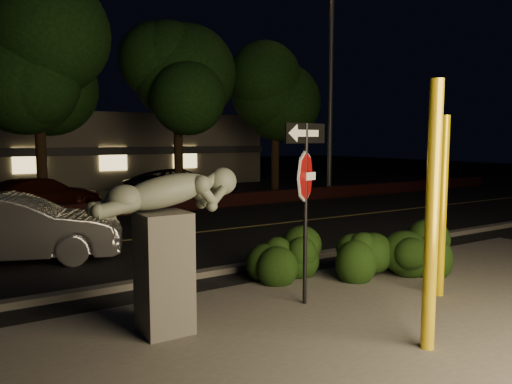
% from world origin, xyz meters
% --- Properties ---
extents(ground, '(90.00, 90.00, 0.00)m').
position_xyz_m(ground, '(0.00, 10.00, 0.00)').
color(ground, black).
rests_on(ground, ground).
extents(patio, '(14.00, 6.00, 0.02)m').
position_xyz_m(patio, '(0.00, -1.00, 0.01)').
color(patio, '#4C4944').
rests_on(patio, ground).
extents(road, '(80.00, 8.00, 0.01)m').
position_xyz_m(road, '(0.00, 7.00, 0.01)').
color(road, black).
rests_on(road, ground).
extents(lane_marking, '(80.00, 0.12, 0.00)m').
position_xyz_m(lane_marking, '(0.00, 7.00, 0.02)').
color(lane_marking, '#B09A46').
rests_on(lane_marking, road).
extents(curb, '(80.00, 0.25, 0.12)m').
position_xyz_m(curb, '(0.00, 2.90, 0.06)').
color(curb, '#4C4944').
rests_on(curb, ground).
extents(brick_wall, '(40.00, 0.35, 0.50)m').
position_xyz_m(brick_wall, '(0.00, 11.30, 0.25)').
color(brick_wall, '#3F1414').
rests_on(brick_wall, ground).
extents(parking_lot, '(40.00, 12.00, 0.01)m').
position_xyz_m(parking_lot, '(0.00, 17.00, 0.01)').
color(parking_lot, black).
rests_on(parking_lot, ground).
extents(building, '(22.00, 10.20, 4.00)m').
position_xyz_m(building, '(0.00, 24.99, 2.00)').
color(building, gray).
rests_on(building, ground).
extents(tree_far_b, '(5.20, 5.20, 8.41)m').
position_xyz_m(tree_far_b, '(-2.50, 13.20, 6.05)').
color(tree_far_b, black).
rests_on(tree_far_b, ground).
extents(tree_far_c, '(4.80, 4.80, 7.84)m').
position_xyz_m(tree_far_c, '(2.50, 12.80, 5.66)').
color(tree_far_c, black).
rests_on(tree_far_c, ground).
extents(tree_far_d, '(4.40, 4.40, 7.42)m').
position_xyz_m(tree_far_d, '(7.50, 13.30, 5.42)').
color(tree_far_d, black).
rests_on(tree_far_d, ground).
extents(yellow_pole_left, '(0.17, 0.17, 3.36)m').
position_xyz_m(yellow_pole_left, '(-0.43, -1.62, 1.68)').
color(yellow_pole_left, yellow).
rests_on(yellow_pole_left, ground).
extents(yellow_pole_right, '(0.15, 0.15, 3.03)m').
position_xyz_m(yellow_pole_right, '(1.50, -0.31, 1.51)').
color(yellow_pole_right, '#EDC005').
rests_on(yellow_pole_right, ground).
extents(signpost, '(0.95, 0.28, 2.88)m').
position_xyz_m(signpost, '(-0.68, 0.57, 2.05)').
color(signpost, black).
rests_on(signpost, ground).
extents(sculpture, '(2.08, 0.65, 2.24)m').
position_xyz_m(sculpture, '(-2.98, 0.66, 1.38)').
color(sculpture, '#4C4944').
rests_on(sculpture, ground).
extents(hedge_center, '(1.99, 1.09, 0.99)m').
position_xyz_m(hedge_center, '(0.11, 1.86, 0.50)').
color(hedge_center, black).
rests_on(hedge_center, ground).
extents(hedge_right, '(1.61, 0.95, 1.02)m').
position_xyz_m(hedge_right, '(1.15, 1.29, 0.51)').
color(hedge_right, black).
rests_on(hedge_right, ground).
extents(hedge_far_right, '(1.81, 1.48, 1.08)m').
position_xyz_m(hedge_far_right, '(2.27, 0.80, 0.54)').
color(hedge_far_right, black).
rests_on(hedge_far_right, ground).
extents(streetlight, '(1.61, 0.63, 10.90)m').
position_xyz_m(streetlight, '(9.78, 12.38, 6.48)').
color(streetlight, '#4E4E54').
rests_on(streetlight, ground).
extents(silver_sedan, '(4.72, 2.91, 1.47)m').
position_xyz_m(silver_sedan, '(-4.25, 6.08, 0.73)').
color(silver_sedan, silver).
rests_on(silver_sedan, ground).
extents(parked_car_darkred, '(4.76, 3.29, 1.28)m').
position_xyz_m(parked_car_darkred, '(-2.53, 13.27, 0.64)').
color(parked_car_darkred, '#41130A').
rests_on(parked_car_darkred, ground).
extents(parked_car_dark, '(5.34, 4.16, 1.35)m').
position_xyz_m(parked_car_dark, '(3.24, 14.17, 0.67)').
color(parked_car_dark, black).
rests_on(parked_car_dark, ground).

